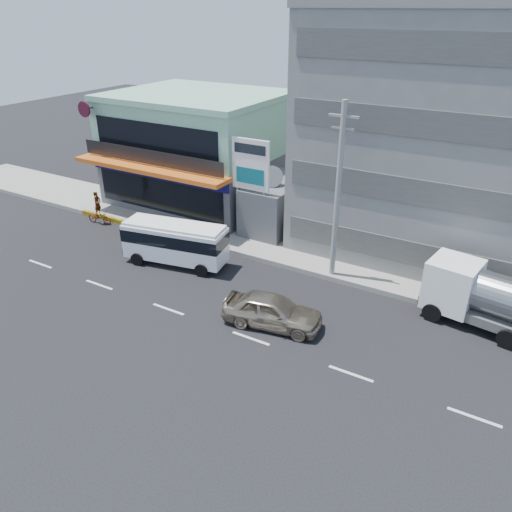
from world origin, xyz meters
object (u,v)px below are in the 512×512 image
at_px(utility_pole_near, 338,194).
at_px(sedan, 272,311).
at_px(billboard, 251,171).
at_px(minibus, 175,240).
at_px(concrete_building, 451,139).
at_px(satellite_dish, 271,185).
at_px(motorcycle_rider, 99,213).
at_px(shop_building, 199,152).
at_px(tanker_truck, 501,302).

relative_size(utility_pole_near, sedan, 2.05).
xyz_separation_m(billboard, minibus, (-2.35, -4.91, -3.37)).
distance_m(billboard, sedan, 10.49).
xyz_separation_m(concrete_building, utility_pole_near, (-4.00, -7.60, -1.85)).
distance_m(satellite_dish, sedan, 11.23).
height_order(minibus, motorcycle_rider, minibus).
distance_m(shop_building, minibus, 11.21).
relative_size(concrete_building, satellite_dish, 10.67).
bearing_deg(shop_building, sedan, -43.04).
bearing_deg(motorcycle_rider, tanker_truck, 0.23).
distance_m(shop_building, sedan, 18.51).
relative_size(billboard, minibus, 1.06).
bearing_deg(billboard, shop_building, 147.68).
distance_m(shop_building, satellite_dish, 8.54).
relative_size(concrete_building, minibus, 2.45).
bearing_deg(minibus, concrete_building, 39.80).
bearing_deg(utility_pole_near, concrete_building, 62.24).
height_order(concrete_building, sedan, concrete_building).
bearing_deg(motorcycle_rider, minibus, -13.85).
relative_size(minibus, tanker_truck, 0.83).
height_order(shop_building, billboard, shop_building).
height_order(satellite_dish, sedan, satellite_dish).
bearing_deg(concrete_building, utility_pole_near, -117.76).
relative_size(billboard, utility_pole_near, 0.69).
height_order(shop_building, motorcycle_rider, shop_building).
xyz_separation_m(shop_building, motorcycle_rider, (-3.57, -7.50, -3.21)).
xyz_separation_m(concrete_building, minibus, (-12.85, -10.71, -5.44)).
height_order(minibus, tanker_truck, tanker_truck).
distance_m(tanker_truck, motorcycle_rider, 26.44).
bearing_deg(utility_pole_near, tanker_truck, -5.49).
bearing_deg(satellite_dish, billboard, -105.52).
distance_m(concrete_building, tanker_truck, 11.14).
height_order(minibus, sedan, minibus).
bearing_deg(minibus, motorcycle_rider, 166.15).
distance_m(satellite_dish, utility_pole_near, 7.17).
height_order(shop_building, sedan, shop_building).
bearing_deg(satellite_dish, motorcycle_rider, -158.49).
bearing_deg(sedan, motorcycle_rider, 63.68).
distance_m(concrete_building, sedan, 15.56).
bearing_deg(concrete_building, billboard, -151.08).
relative_size(utility_pole_near, minibus, 1.53).
relative_size(satellite_dish, utility_pole_near, 0.15).
height_order(tanker_truck, motorcycle_rider, tanker_truck).
relative_size(shop_building, tanker_truck, 1.57).
bearing_deg(shop_building, billboard, -32.32).
bearing_deg(utility_pole_near, satellite_dish, 149.04).
distance_m(utility_pole_near, tanker_truck, 9.58).
xyz_separation_m(sedan, tanker_truck, (9.53, 5.05, 0.78)).
distance_m(satellite_dish, billboard, 2.31).
height_order(concrete_building, minibus, concrete_building).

